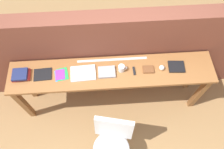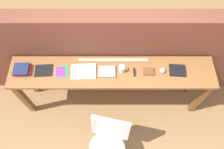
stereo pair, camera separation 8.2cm
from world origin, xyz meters
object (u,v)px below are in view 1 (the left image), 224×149
(book_stack_leftmost, at_px, (20,75))
(book_repair_rightmost, at_px, (176,67))
(pamphlet_pile_colourful, at_px, (61,75))
(chair_white_moulded, at_px, (112,142))
(multitool_folded, at_px, (134,71))
(leather_journal_brown, at_px, (148,69))
(mug, at_px, (122,68))
(sports_ball_small, at_px, (162,68))
(magazine_cycling, at_px, (43,74))
(book_open_centre, at_px, (83,73))

(book_stack_leftmost, relative_size, book_repair_rightmost, 1.15)
(book_repair_rightmost, bearing_deg, pamphlet_pile_colourful, -175.56)
(chair_white_moulded, relative_size, book_stack_leftmost, 4.06)
(multitool_folded, height_order, leather_journal_brown, leather_journal_brown)
(mug, xyz_separation_m, sports_ball_small, (0.48, -0.02, -0.01))
(magazine_cycling, xyz_separation_m, book_open_centre, (0.48, -0.02, 0.00))
(magazine_cycling, height_order, book_repair_rightmost, book_repair_rightmost)
(book_stack_leftmost, height_order, sports_ball_small, book_stack_leftmost)
(book_stack_leftmost, relative_size, magazine_cycling, 1.04)
(book_stack_leftmost, relative_size, pamphlet_pile_colourful, 1.14)
(book_open_centre, relative_size, book_repair_rightmost, 1.56)
(multitool_folded, xyz_separation_m, leather_journal_brown, (0.17, 0.01, 0.00))
(magazine_cycling, height_order, mug, mug)
(pamphlet_pile_colourful, bearing_deg, book_stack_leftmost, 178.36)
(book_stack_leftmost, height_order, magazine_cycling, book_stack_leftmost)
(leather_journal_brown, bearing_deg, book_stack_leftmost, -178.39)
(chair_white_moulded, distance_m, pamphlet_pile_colourful, 1.00)
(magazine_cycling, relative_size, multitool_folded, 1.91)
(book_open_centre, relative_size, sports_ball_small, 4.73)
(book_stack_leftmost, height_order, book_repair_rightmost, book_stack_leftmost)
(book_open_centre, xyz_separation_m, multitool_folded, (0.61, -0.01, -0.00))
(book_stack_leftmost, distance_m, sports_ball_small, 1.68)
(sports_ball_small, bearing_deg, pamphlet_pile_colourful, -179.92)
(multitool_folded, bearing_deg, sports_ball_small, 1.67)
(mug, bearing_deg, multitool_folded, -9.87)
(pamphlet_pile_colourful, xyz_separation_m, book_repair_rightmost, (1.40, 0.01, 0.01))
(book_stack_leftmost, distance_m, magazine_cycling, 0.25)
(leather_journal_brown, bearing_deg, chair_white_moulded, -120.89)
(magazine_cycling, distance_m, multitool_folded, 1.09)
(book_stack_leftmost, bearing_deg, leather_journal_brown, -0.54)
(magazine_cycling, relative_size, sports_ball_small, 3.35)
(magazine_cycling, distance_m, sports_ball_small, 1.43)
(chair_white_moulded, height_order, magazine_cycling, magazine_cycling)
(book_repair_rightmost, bearing_deg, mug, -176.45)
(chair_white_moulded, height_order, mug, mug)
(mug, bearing_deg, leather_journal_brown, -3.31)
(mug, bearing_deg, magazine_cycling, -179.92)
(mug, bearing_deg, pamphlet_pile_colourful, -178.58)
(chair_white_moulded, bearing_deg, book_repair_rightmost, 42.49)
(mug, relative_size, book_repair_rightmost, 0.58)
(chair_white_moulded, relative_size, multitool_folded, 8.10)
(book_repair_rightmost, bearing_deg, leather_journal_brown, -173.63)
(mug, distance_m, multitool_folded, 0.16)
(book_stack_leftmost, height_order, book_open_centre, book_stack_leftmost)
(leather_journal_brown, bearing_deg, mug, 178.83)
(book_stack_leftmost, relative_size, book_open_centre, 0.74)
(leather_journal_brown, xyz_separation_m, sports_ball_small, (0.16, 0.00, 0.02))
(multitool_folded, bearing_deg, magazine_cycling, 178.71)
(pamphlet_pile_colourful, height_order, book_open_centre, book_open_centre)
(book_open_centre, relative_size, multitool_folded, 2.70)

